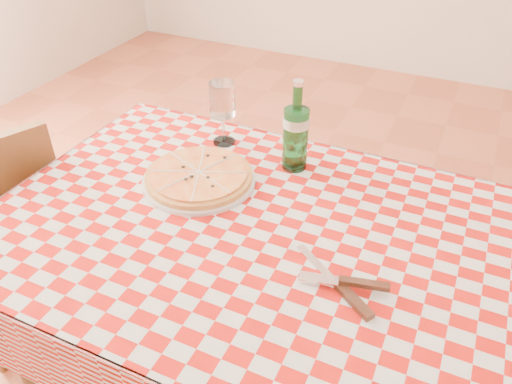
% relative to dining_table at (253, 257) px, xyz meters
% --- Properties ---
extents(dining_table, '(1.20, 0.80, 0.75)m').
position_rel_dining_table_xyz_m(dining_table, '(0.00, 0.00, 0.00)').
color(dining_table, brown).
rests_on(dining_table, ground).
extents(tablecloth, '(1.30, 0.90, 0.01)m').
position_rel_dining_table_xyz_m(tablecloth, '(0.00, 0.00, 0.09)').
color(tablecloth, '#A00F09').
rests_on(tablecloth, dining_table).
extents(chair_far, '(0.51, 0.51, 0.85)m').
position_rel_dining_table_xyz_m(chair_far, '(-0.87, -0.07, -0.17)').
color(chair_far, brown).
rests_on(chair_far, ground).
extents(pizza_plate, '(0.40, 0.40, 0.04)m').
position_rel_dining_table_xyz_m(pizza_plate, '(-0.22, 0.11, 0.12)').
color(pizza_plate, '#D49246').
rests_on(pizza_plate, tablecloth).
extents(water_bottle, '(0.10, 0.10, 0.26)m').
position_rel_dining_table_xyz_m(water_bottle, '(-0.01, 0.29, 0.23)').
color(water_bottle, '#196427').
rests_on(water_bottle, tablecloth).
extents(wine_glass, '(0.09, 0.09, 0.19)m').
position_rel_dining_table_xyz_m(wine_glass, '(-0.25, 0.33, 0.20)').
color(wine_glass, white).
rests_on(wine_glass, tablecloth).
extents(cutlery, '(0.29, 0.25, 0.03)m').
position_rel_dining_table_xyz_m(cutlery, '(0.24, -0.10, 0.11)').
color(cutlery, silver).
rests_on(cutlery, tablecloth).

